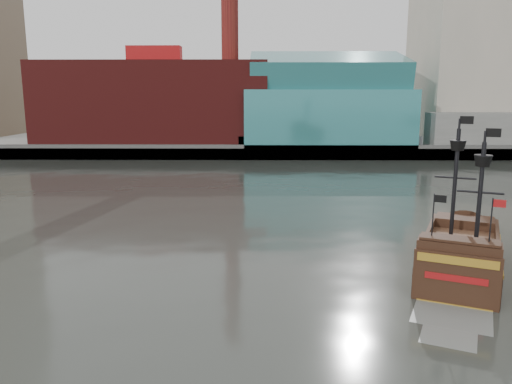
{
  "coord_description": "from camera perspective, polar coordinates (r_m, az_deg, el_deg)",
  "views": [
    {
      "loc": [
        -1.96,
        -23.77,
        11.25
      ],
      "look_at": [
        -2.38,
        13.02,
        4.0
      ],
      "focal_mm": 35.0,
      "sensor_mm": 36.0,
      "label": 1
    }
  ],
  "objects": [
    {
      "name": "promenade_far",
      "position": [
        116.24,
        1.63,
        6.08
      ],
      "size": [
        220.0,
        60.0,
        2.0
      ],
      "primitive_type": "cube",
      "color": "slate",
      "rests_on": "ground"
    },
    {
      "name": "pirate_ship",
      "position": [
        34.44,
        22.29,
        -7.1
      ],
      "size": [
        9.58,
        14.65,
        10.6
      ],
      "rotation": [
        0.0,
        0.0,
        -0.42
      ],
      "color": "black",
      "rests_on": "ground"
    },
    {
      "name": "skyline",
      "position": [
        109.38,
        4.63,
        18.09
      ],
      "size": [
        149.0,
        45.0,
        62.0
      ],
      "color": "brown",
      "rests_on": "promenade_far"
    },
    {
      "name": "seawall",
      "position": [
        86.86,
        1.95,
        4.56
      ],
      "size": [
        220.0,
        1.0,
        2.6
      ],
      "primitive_type": "cube",
      "color": "#4C4C49",
      "rests_on": "ground"
    },
    {
      "name": "ground",
      "position": [
        26.37,
        5.01,
        -14.15
      ],
      "size": [
        400.0,
        400.0,
        0.0
      ],
      "primitive_type": "plane",
      "color": "#262823",
      "rests_on": "ground"
    }
  ]
}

